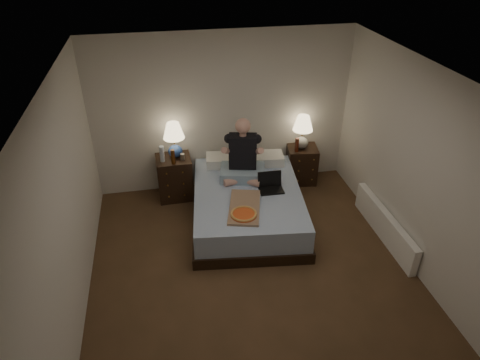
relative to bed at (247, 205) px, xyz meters
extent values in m
cube|color=brown|center=(-0.16, -1.15, -0.25)|extent=(4.00, 4.50, 0.00)
cube|color=white|center=(-0.16, -1.15, 2.25)|extent=(4.00, 4.50, 0.00)
cube|color=beige|center=(-0.16, 1.10, 1.00)|extent=(4.00, 0.00, 2.50)
cube|color=beige|center=(-2.16, -1.15, 1.00)|extent=(0.00, 4.50, 2.50)
cube|color=beige|center=(1.84, -1.15, 1.00)|extent=(0.00, 4.50, 2.50)
cube|color=#5B7FB6|center=(0.00, 0.00, 0.00)|extent=(1.74, 2.18, 0.50)
cube|color=black|center=(-0.99, 0.84, 0.09)|extent=(0.54, 0.49, 0.68)
cube|color=black|center=(1.11, 0.90, 0.06)|extent=(0.53, 0.49, 0.62)
cylinder|color=silver|center=(-1.15, 0.77, 0.56)|extent=(0.07, 0.07, 0.25)
cylinder|color=#A5A5A0|center=(-0.85, 0.76, 0.48)|extent=(0.07, 0.07, 0.10)
cylinder|color=#4F270B|center=(-0.99, 0.67, 0.55)|extent=(0.06, 0.06, 0.23)
cylinder|color=#511A0B|center=(0.97, 0.80, 0.49)|extent=(0.06, 0.06, 0.23)
cube|color=white|center=(1.77, -0.77, -0.05)|extent=(0.10, 1.60, 0.40)
camera|label=1|loc=(-1.09, -4.98, 3.57)|focal=32.00mm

